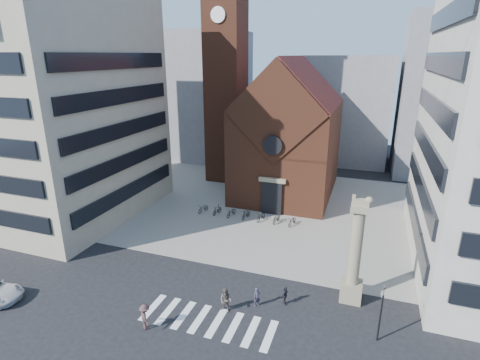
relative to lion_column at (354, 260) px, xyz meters
name	(u,v)px	position (x,y,z in m)	size (l,w,h in m)	color
ground	(217,295)	(-10.01, -3.00, -3.46)	(120.00, 120.00, 0.00)	black
piazza	(276,207)	(-10.01, 16.00, -3.43)	(46.00, 30.00, 0.05)	gray
zebra_crossing	(208,321)	(-9.46, -6.00, -3.45)	(10.20, 3.20, 0.01)	white
church	(289,135)	(-10.01, 22.04, 4.53)	(12.00, 16.65, 18.00)	brown
campanile	(226,72)	(-20.01, 25.00, 12.28)	(5.50, 5.50, 31.20)	brown
building_left	(52,103)	(-34.01, 7.00, 9.54)	(18.00, 20.00, 26.00)	tan
bg_block_left	(199,96)	(-30.01, 37.00, 7.54)	(16.00, 14.00, 22.00)	gray
bg_block_mid	(347,110)	(-4.01, 42.00, 5.54)	(14.00, 12.00, 18.00)	gray
bg_block_right	(457,97)	(11.99, 39.00, 8.54)	(16.00, 14.00, 24.00)	gray
lion_column	(354,260)	(0.00, 0.00, 0.00)	(1.63, 1.60, 8.68)	gray
traffic_light	(381,312)	(1.99, -4.00, -1.17)	(0.13, 0.16, 4.30)	black
pedestrian_0	(257,297)	(-6.65, -3.20, -2.69)	(0.56, 0.37, 1.53)	#382F42
pedestrian_1	(226,300)	(-8.64, -4.57, -2.50)	(0.93, 0.72, 1.91)	#514841
pedestrian_2	(285,295)	(-4.71, -2.30, -2.70)	(0.89, 0.37, 1.52)	#28272E
pedestrian_3	(145,317)	(-13.20, -8.15, -2.50)	(1.24, 0.71, 1.92)	#462F2E
scooter_0	(203,208)	(-17.90, 11.61, -2.91)	(0.66, 1.89, 0.99)	black
scooter_1	(217,210)	(-16.09, 11.61, -2.86)	(0.52, 1.83, 1.10)	black
scooter_2	(231,212)	(-14.27, 11.61, -2.91)	(0.66, 1.89, 0.99)	black
scooter_3	(246,214)	(-12.46, 11.61, -2.86)	(0.52, 1.83, 1.10)	black
scooter_4	(261,216)	(-10.65, 11.61, -2.91)	(0.66, 1.89, 0.99)	black
scooter_5	(276,218)	(-8.84, 11.61, -2.86)	(0.52, 1.83, 1.10)	black
scooter_6	(292,221)	(-7.03, 11.61, -2.91)	(0.66, 1.89, 0.99)	black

